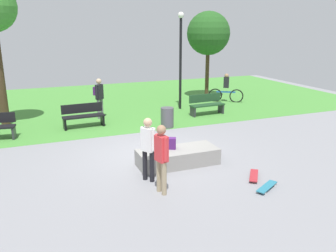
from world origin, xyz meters
The scene contains 15 objects.
ground_plane centered at (0.00, 0.00, 0.00)m, with size 28.00×28.00×0.00m, color gray.
grass_lawn centered at (0.00, 8.12, 0.00)m, with size 26.60×11.76×0.01m, color #478C38.
concrete_ledge centered at (0.47, -1.14, 0.23)m, with size 2.30×0.93×0.46m, color gray.
backpack_on_ledge centered at (0.31, -1.01, 0.62)m, with size 0.28×0.20×0.32m, color #4C1E66.
skater_performing_trick centered at (-0.59, -2.62, 0.98)m, with size 0.26×0.42×1.68m.
skater_watching centered at (-0.65, -1.84, 0.97)m, with size 0.35×0.38×1.66m.
skateboard_by_ledge centered at (1.96, -2.72, 0.06)m, with size 0.64×0.76×0.08m.
skateboard_spare centered at (1.87, -3.39, 0.06)m, with size 0.80×0.56×0.08m.
park_bench_by_oak centered at (-1.44, 3.80, 0.48)m, with size 1.62×0.55×0.91m.
park_bench_near_lamppost centered at (4.00, 3.82, 0.48)m, with size 1.63×0.57×0.91m.
tree_slender_maple centered at (5.76, 7.13, 3.46)m, with size 2.27×2.27×4.61m.
lamp_post centered at (3.36, 5.29, 2.69)m, with size 0.28×0.28×4.46m.
trash_bin centered at (1.60, 2.55, 0.39)m, with size 0.51×0.51×0.79m, color #4C4C51.
pedestrian_with_backpack centered at (-0.57, 4.96, 1.03)m, with size 0.44×0.45×1.72m.
cyclist_on_bicycle centered at (6.21, 5.85, 0.63)m, with size 1.56×1.03×1.52m.
Camera 1 is at (-3.22, -9.66, 3.82)m, focal length 37.10 mm.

